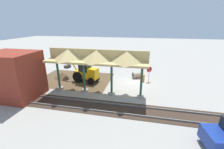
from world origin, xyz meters
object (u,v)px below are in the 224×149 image
Objects in this scene: backhoe at (86,72)px; traffic_barrel at (142,78)px; brick_utility_building at (14,75)px; concrete_pipe at (138,75)px; stop_sign at (149,71)px.

backhoe is 5.70× the size of traffic_barrel.
concrete_pipe is at bearing -145.81° from brick_utility_building.
stop_sign is 1.98m from concrete_pipe.
traffic_barrel is at bearing -166.97° from backhoe.
traffic_barrel is at bearing -150.53° from brick_utility_building.
backhoe reaches higher than concrete_pipe.
brick_utility_building reaches higher than stop_sign.
traffic_barrel is (0.80, 0.15, -0.98)m from stop_sign.
brick_utility_building is at bearing 45.33° from backhoe.
stop_sign is at bearing 149.91° from concrete_pipe.
stop_sign is 0.42× the size of brick_utility_building.
concrete_pipe is 14.94m from brick_utility_building.
stop_sign is 1.27m from traffic_barrel.
brick_utility_building is (5.54, 5.60, 1.10)m from backhoe.
backhoe is 7.65m from traffic_barrel.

